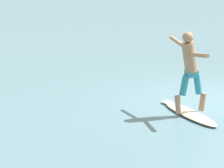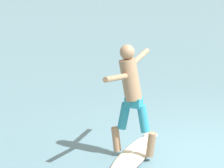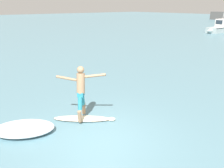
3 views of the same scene
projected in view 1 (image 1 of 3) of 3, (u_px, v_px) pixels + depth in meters
The scene contains 3 objects.
ground_plane at pixel (215, 101), 13.25m from camera, with size 200.00×200.00×0.00m, color slate.
surfboard at pixel (189, 113), 12.15m from camera, with size 1.72×1.91×0.22m.
surfer at pixel (190, 65), 11.81m from camera, with size 1.28×1.28×1.86m.
Camera 1 is at (-12.65, -2.93, 3.71)m, focal length 85.00 mm.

